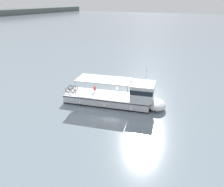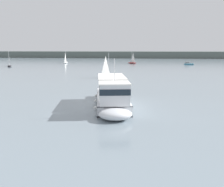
# 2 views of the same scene
# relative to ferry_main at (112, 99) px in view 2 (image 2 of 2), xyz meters

# --- Properties ---
(ground_plane) EXTENTS (400.00, 400.00, 0.00)m
(ground_plane) POSITION_rel_ferry_main_xyz_m (0.55, 1.26, -1.01)
(ground_plane) COLOR gray
(distant_shoreline) EXTENTS (400.00, 28.00, 4.51)m
(distant_shoreline) POSITION_rel_ferry_main_xyz_m (0.55, 159.21, 1.24)
(distant_shoreline) COLOR #515B56
(distant_shoreline) RESTS_ON ground
(ferry_main) EXTENTS (5.65, 13.07, 5.32)m
(ferry_main) POSITION_rel_ferry_main_xyz_m (0.00, 0.00, 0.00)
(ferry_main) COLOR silver
(ferry_main) RESTS_ON ground
(motorboat_near_starboard) EXTENTS (3.72, 1.68, 1.26)m
(motorboat_near_starboard) POSITION_rel_ferry_main_xyz_m (18.49, 78.07, -0.47)
(motorboat_near_starboard) COLOR teal
(motorboat_near_starboard) RESTS_ON ground
(sailboat_mid_channel) EXTENTS (4.25, 4.51, 5.40)m
(sailboat_mid_channel) POSITION_rel_ferry_main_xyz_m (-5.45, 28.30, -0.47)
(sailboat_mid_channel) COLOR #232328
(sailboat_mid_channel) RESTS_ON ground
(sailboat_near_port) EXTENTS (3.77, 4.80, 5.40)m
(sailboat_near_port) POSITION_rel_ferry_main_xyz_m (-45.61, 56.93, -0.47)
(sailboat_near_port) COLOR #232328
(sailboat_near_port) RESTS_ON ground
(sailboat_horizon_east) EXTENTS (1.56, 4.84, 5.40)m
(sailboat_horizon_east) POSITION_rel_ferry_main_xyz_m (-33.81, 82.77, -0.47)
(sailboat_horizon_east) COLOR white
(sailboat_horizon_east) RESTS_ON ground
(sailboat_far_right) EXTENTS (4.54, 4.20, 5.40)m
(sailboat_far_right) POSITION_rel_ferry_main_xyz_m (-4.19, 83.21, -0.47)
(sailboat_far_right) COLOR maroon
(sailboat_far_right) RESTS_ON ground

